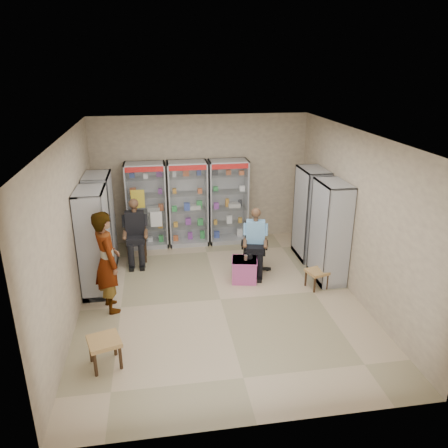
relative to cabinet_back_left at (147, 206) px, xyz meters
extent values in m
plane|color=tan|center=(1.30, -2.73, -1.00)|extent=(6.00, 6.00, 0.00)
cube|color=#C0AF8E|center=(1.30, 0.27, 0.50)|extent=(5.00, 0.02, 3.00)
cube|color=#C0AF8E|center=(1.30, -5.73, 0.50)|extent=(5.00, 0.02, 3.00)
cube|color=#C0AF8E|center=(-1.20, -2.73, 0.50)|extent=(0.02, 6.00, 3.00)
cube|color=#C0AF8E|center=(3.80, -2.73, 0.50)|extent=(0.02, 6.00, 3.00)
cube|color=silver|center=(1.30, -2.73, 2.00)|extent=(5.00, 6.00, 0.02)
cube|color=#A9ABB0|center=(0.00, 0.00, 0.00)|extent=(0.90, 0.50, 2.00)
cube|color=#BBBCC3|center=(0.95, 0.00, 0.00)|extent=(0.90, 0.50, 2.00)
cube|color=#A2A4A9|center=(1.90, 0.00, 0.00)|extent=(0.90, 0.50, 2.00)
cube|color=#ACAEB3|center=(3.53, -1.13, 0.00)|extent=(0.90, 0.50, 2.00)
cube|color=#9EA2A5|center=(3.53, -2.23, 0.00)|extent=(0.90, 0.50, 2.00)
cube|color=silver|center=(-0.93, -0.93, 0.00)|extent=(0.90, 0.50, 2.00)
cube|color=#BABBC2|center=(-0.93, -2.03, 0.00)|extent=(0.90, 0.50, 2.00)
cube|color=black|center=(-0.25, -0.73, -0.53)|extent=(0.42, 0.42, 0.94)
cube|color=black|center=(2.18, -1.65, -0.49)|extent=(0.67, 0.67, 1.03)
cube|color=#BE4C89|center=(1.88, -2.06, -0.77)|extent=(0.56, 0.54, 0.46)
cylinder|color=#601108|center=(1.90, -2.09, -0.49)|extent=(0.07, 0.07, 0.10)
cube|color=olive|center=(3.20, -2.57, -0.82)|extent=(0.45, 0.45, 0.36)
cube|color=#A57645|center=(-0.60, -4.30, -0.78)|extent=(0.55, 0.55, 0.44)
imported|color=gray|center=(-0.65, -2.72, -0.09)|extent=(0.64, 0.77, 1.82)
camera|label=1|loc=(0.27, -9.69, 3.12)|focal=35.00mm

